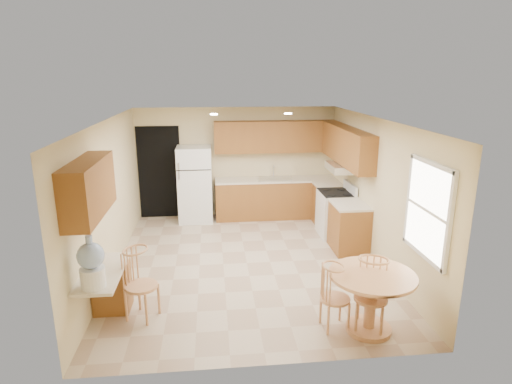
{
  "coord_description": "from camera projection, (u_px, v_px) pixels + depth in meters",
  "views": [
    {
      "loc": [
        -0.56,
        -6.89,
        3.22
      ],
      "look_at": [
        0.19,
        0.3,
        1.21
      ],
      "focal_mm": 30.0,
      "sensor_mm": 36.0,
      "label": 1
    }
  ],
  "objects": [
    {
      "name": "chair_table_b",
      "position": [
        374.0,
        293.0,
        5.31
      ],
      "size": [
        0.43,
        0.48,
        0.97
      ],
      "rotation": [
        0.0,
        0.0,
        2.73
      ],
      "color": "tan",
      "rests_on": "floor"
    },
    {
      "name": "upper_cab_right",
      "position": [
        347.0,
        146.0,
        8.39
      ],
      "size": [
        0.33,
        2.42,
        0.7
      ],
      "primitive_type": "cube",
      "color": "#915925",
      "rests_on": "wall_right"
    },
    {
      "name": "wall_right",
      "position": [
        375.0,
        191.0,
        7.41
      ],
      "size": [
        0.02,
        5.5,
        2.5
      ],
      "primitive_type": "cube",
      "color": "beige",
      "rests_on": "floor"
    },
    {
      "name": "ceiling",
      "position": [
        246.0,
        120.0,
        6.85
      ],
      "size": [
        4.5,
        5.5,
        0.02
      ],
      "primitive_type": "cube",
      "color": "white",
      "rests_on": "wall_back"
    },
    {
      "name": "can_light_b",
      "position": [
        288.0,
        114.0,
        8.09
      ],
      "size": [
        0.14,
        0.14,
        0.02
      ],
      "primitive_type": "cylinder",
      "color": "white",
      "rests_on": "ceiling"
    },
    {
      "name": "upper_cab_left",
      "position": [
        89.0,
        188.0,
        5.28
      ],
      "size": [
        0.33,
        1.4,
        0.7
      ],
      "primitive_type": "cube",
      "color": "#915925",
      "rests_on": "wall_left"
    },
    {
      "name": "doorway",
      "position": [
        160.0,
        173.0,
        9.68
      ],
      "size": [
        0.9,
        0.02,
        2.1
      ],
      "primitive_type": "cube",
      "color": "black",
      "rests_on": "floor"
    },
    {
      "name": "stove",
      "position": [
        336.0,
        213.0,
        8.72
      ],
      "size": [
        0.65,
        0.76,
        1.09
      ],
      "color": "white",
      "rests_on": "floor"
    },
    {
      "name": "counter_back",
      "position": [
        276.0,
        180.0,
        9.72
      ],
      "size": [
        2.75,
        0.63,
        0.04
      ],
      "primitive_type": "cube",
      "color": "beige",
      "rests_on": "base_cab_back"
    },
    {
      "name": "base_cab_right_a",
      "position": [
        328.0,
        205.0,
        9.38
      ],
      "size": [
        0.6,
        0.59,
        0.87
      ],
      "primitive_type": "cube",
      "color": "#915925",
      "rests_on": "floor"
    },
    {
      "name": "base_cab_back",
      "position": [
        276.0,
        199.0,
        9.84
      ],
      "size": [
        2.75,
        0.6,
        0.87
      ],
      "primitive_type": "cube",
      "color": "#915925",
      "rests_on": "floor"
    },
    {
      "name": "desk_top",
      "position": [
        103.0,
        273.0,
        5.49
      ],
      "size": [
        0.5,
        1.2,
        0.04
      ],
      "primitive_type": "cube",
      "color": "beige",
      "rests_on": "desk_pedestal"
    },
    {
      "name": "upper_cab_back",
      "position": [
        275.0,
        137.0,
        9.59
      ],
      "size": [
        2.75,
        0.33,
        0.7
      ],
      "primitive_type": "cube",
      "color": "#915925",
      "rests_on": "wall_back"
    },
    {
      "name": "base_cab_right_b",
      "position": [
        349.0,
        228.0,
        7.98
      ],
      "size": [
        0.6,
        0.8,
        0.87
      ],
      "primitive_type": "cube",
      "color": "#915925",
      "rests_on": "floor"
    },
    {
      "name": "wall_front",
      "position": [
        268.0,
        265.0,
        4.55
      ],
      "size": [
        4.5,
        0.02,
        2.5
      ],
      "primitive_type": "cube",
      "color": "beige",
      "rests_on": "floor"
    },
    {
      "name": "dining_table",
      "position": [
        371.0,
        294.0,
        5.41
      ],
      "size": [
        1.09,
        1.09,
        0.8
      ],
      "rotation": [
        0.0,
        0.0,
        0.36
      ],
      "color": "tan",
      "rests_on": "floor"
    },
    {
      "name": "counter_right_b",
      "position": [
        350.0,
        205.0,
        7.86
      ],
      "size": [
        0.63,
        0.8,
        0.04
      ],
      "primitive_type": "cube",
      "color": "beige",
      "rests_on": "base_cab_right_b"
    },
    {
      "name": "chair_table_a",
      "position": [
        337.0,
        294.0,
        5.4
      ],
      "size": [
        0.39,
        0.5,
        0.88
      ],
      "rotation": [
        0.0,
        0.0,
        -1.47
      ],
      "color": "tan",
      "rests_on": "floor"
    },
    {
      "name": "wall_left",
      "position": [
        109.0,
        199.0,
        6.96
      ],
      "size": [
        0.02,
        5.5,
        2.5
      ],
      "primitive_type": "cube",
      "color": "beige",
      "rests_on": "floor"
    },
    {
      "name": "floor",
      "position": [
        247.0,
        263.0,
        7.52
      ],
      "size": [
        5.5,
        5.5,
        0.0
      ],
      "primitive_type": "plane",
      "color": "tan",
      "rests_on": "ground"
    },
    {
      "name": "water_crock",
      "position": [
        92.0,
        264.0,
        5.01
      ],
      "size": [
        0.31,
        0.31,
        0.65
      ],
      "color": "white",
      "rests_on": "desk_top"
    },
    {
      "name": "can_light_a",
      "position": [
        214.0,
        114.0,
        7.95
      ],
      "size": [
        0.14,
        0.14,
        0.02
      ],
      "primitive_type": "cylinder",
      "color": "white",
      "rests_on": "ceiling"
    },
    {
      "name": "wall_back",
      "position": [
        236.0,
        162.0,
        9.82
      ],
      "size": [
        4.5,
        0.02,
        2.5
      ],
      "primitive_type": "cube",
      "color": "beige",
      "rests_on": "floor"
    },
    {
      "name": "window",
      "position": [
        428.0,
        210.0,
        5.57
      ],
      "size": [
        0.06,
        1.12,
        1.3
      ],
      "color": "white",
      "rests_on": "wall_right"
    },
    {
      "name": "counter_right_a",
      "position": [
        329.0,
        185.0,
        9.26
      ],
      "size": [
        0.63,
        0.59,
        0.04
      ],
      "primitive_type": "cube",
      "color": "beige",
      "rests_on": "base_cab_right_a"
    },
    {
      "name": "refrigerator",
      "position": [
        195.0,
        184.0,
        9.5
      ],
      "size": [
        0.74,
        0.72,
        1.69
      ],
      "color": "white",
      "rests_on": "floor"
    },
    {
      "name": "chair_desk",
      "position": [
        140.0,
        280.0,
        5.6
      ],
      "size": [
        0.44,
        0.56,
        0.98
      ],
      "rotation": [
        0.0,
        0.0,
        -2.0
      ],
      "color": "tan",
      "rests_on": "floor"
    },
    {
      "name": "sink",
      "position": [
        275.0,
        179.0,
        9.71
      ],
      "size": [
        0.78,
        0.44,
        0.01
      ],
      "primitive_type": "cube",
      "color": "silver",
      "rests_on": "counter_back"
    },
    {
      "name": "desk_pedestal",
      "position": [
        112.0,
        286.0,
        5.96
      ],
      "size": [
        0.48,
        0.42,
        0.72
      ],
      "primitive_type": "cube",
      "color": "#915925",
      "rests_on": "floor"
    },
    {
      "name": "range_hood",
      "position": [
        342.0,
        167.0,
        8.47
      ],
      "size": [
        0.5,
        0.76,
        0.14
      ],
      "primitive_type": "cube",
      "color": "silver",
      "rests_on": "upper_cab_right"
    }
  ]
}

